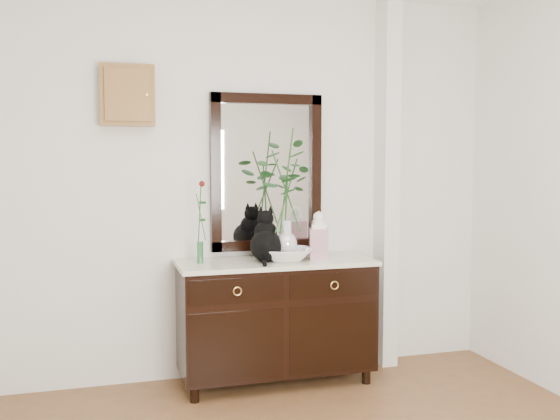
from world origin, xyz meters
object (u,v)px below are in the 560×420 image
object	(u,v)px
sideboard	(276,315)
lotus_bowl	(286,254)
ginger_jar	(319,235)
cat	(266,235)

from	to	relation	value
sideboard	lotus_bowl	distance (m)	0.42
ginger_jar	lotus_bowl	bearing A→B (deg)	-174.89
cat	ginger_jar	size ratio (longest dim) A/B	1.04
lotus_bowl	ginger_jar	world-z (taller)	ginger_jar
sideboard	cat	bearing A→B (deg)	-169.07
sideboard	ginger_jar	xyz separation A→B (m)	(0.30, -0.01, 0.54)
sideboard	ginger_jar	distance (m)	0.62
sideboard	lotus_bowl	bearing A→B (deg)	-25.92
sideboard	lotus_bowl	size ratio (longest dim) A/B	3.87
sideboard	lotus_bowl	world-z (taller)	lotus_bowl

